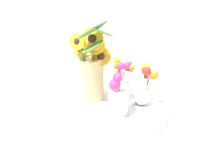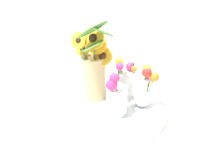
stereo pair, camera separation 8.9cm
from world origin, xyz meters
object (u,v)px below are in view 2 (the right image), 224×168
Objects in this scene: mason_jar_sunflowers at (94,69)px; vase_small_center at (117,97)px; vase_small_back at (126,79)px; vase_bulb_right at (145,90)px; serving_tray at (112,107)px.

mason_jar_sunflowers is 0.17m from vase_small_center.
vase_small_center reaches higher than vase_small_back.
mason_jar_sunflowers is 1.99× the size of vase_bulb_right.
vase_small_back is (-0.10, 0.06, 0.00)m from vase_bulb_right.
vase_small_back is (0.12, 0.07, -0.06)m from mason_jar_sunflowers.
mason_jar_sunflowers is 1.77× the size of vase_small_center.
vase_small_center is 1.04× the size of vase_small_back.
vase_small_back is at bearing 74.67° from serving_tray.
vase_small_center reaches higher than serving_tray.
mason_jar_sunflowers reaches higher than vase_small_center.
serving_tray is 1.31× the size of mason_jar_sunflowers.
vase_small_center is at bearing -86.82° from vase_small_back.
mason_jar_sunflowers is at bearing -149.22° from vase_small_back.
mason_jar_sunflowers reaches higher than serving_tray.
vase_small_center is at bearing -52.25° from serving_tray.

